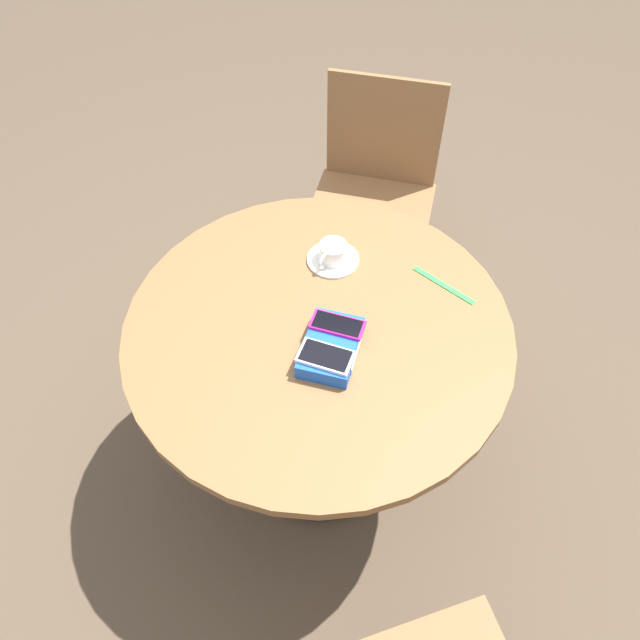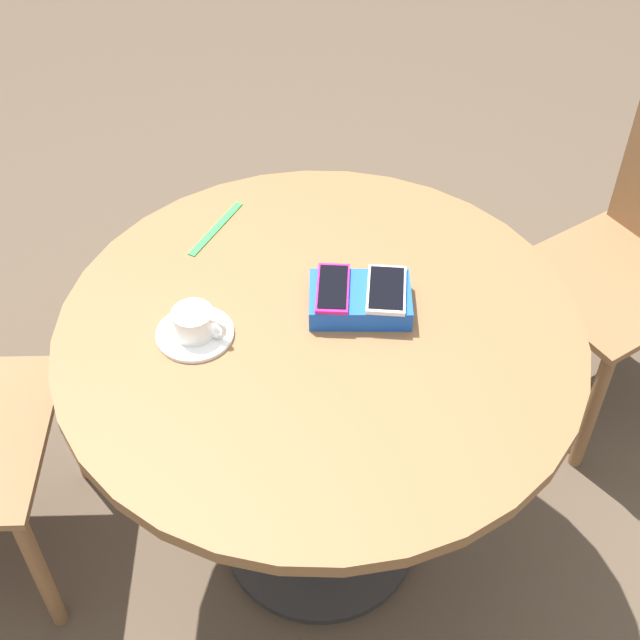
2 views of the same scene
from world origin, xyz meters
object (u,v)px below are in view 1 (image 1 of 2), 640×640
(phone_box, at_px, (333,347))
(phone_white, at_px, (327,356))
(phone_magenta, at_px, (339,325))
(chair_near_window, at_px, (375,196))
(saucer, at_px, (335,259))
(coffee_cup, at_px, (334,252))
(round_table, at_px, (320,354))
(lanyard_strap, at_px, (445,285))

(phone_box, height_order, phone_white, phone_white)
(phone_magenta, distance_m, chair_near_window, 0.98)
(phone_magenta, bearing_deg, saucer, 1.19)
(phone_magenta, distance_m, coffee_cup, 0.27)
(round_table, relative_size, phone_box, 4.55)
(round_table, height_order, coffee_cup, coffee_cup)
(phone_magenta, height_order, chair_near_window, chair_near_window)
(round_table, bearing_deg, coffee_cup, -10.09)
(coffee_cup, bearing_deg, round_table, 169.91)
(phone_box, bearing_deg, phone_white, 163.51)
(phone_white, bearing_deg, saucer, -3.94)
(coffee_cup, bearing_deg, phone_box, 178.26)
(coffee_cup, bearing_deg, lanyard_strap, -107.32)
(phone_white, distance_m, coffee_cup, 0.37)
(phone_box, height_order, phone_magenta, phone_magenta)
(coffee_cup, relative_size, chair_near_window, 0.11)
(phone_box, xyz_separation_m, chair_near_window, (0.95, -0.18, -0.31))
(phone_box, distance_m, coffee_cup, 0.32)
(coffee_cup, relative_size, lanyard_strap, 0.49)
(phone_magenta, height_order, saucer, phone_magenta)
(phone_magenta, xyz_separation_m, lanyard_strap, (0.17, -0.29, -0.05))
(saucer, bearing_deg, coffee_cup, 144.49)
(chair_near_window, bearing_deg, coffee_cup, 164.73)
(round_table, height_order, chair_near_window, chair_near_window)
(phone_magenta, xyz_separation_m, coffee_cup, (0.27, 0.01, -0.01))
(round_table, bearing_deg, saucer, -10.38)
(round_table, xyz_separation_m, saucer, (0.23, -0.04, 0.13))
(phone_white, bearing_deg, round_table, 7.23)
(phone_white, bearing_deg, phone_box, -16.49)
(saucer, relative_size, coffee_cup, 1.52)
(round_table, distance_m, lanyard_strap, 0.39)
(coffee_cup, bearing_deg, phone_white, 176.29)
(lanyard_strap, relative_size, chair_near_window, 0.23)
(chair_near_window, bearing_deg, phone_magenta, 169.61)
(phone_box, height_order, coffee_cup, coffee_cup)
(phone_box, bearing_deg, chair_near_window, -10.84)
(phone_box, height_order, lanyard_strap, phone_box)
(round_table, bearing_deg, phone_magenta, -128.68)
(saucer, bearing_deg, round_table, 169.62)
(phone_white, xyz_separation_m, lanyard_strap, (0.27, -0.33, -0.05))
(coffee_cup, height_order, lanyard_strap, coffee_cup)
(phone_white, height_order, saucer, phone_white)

